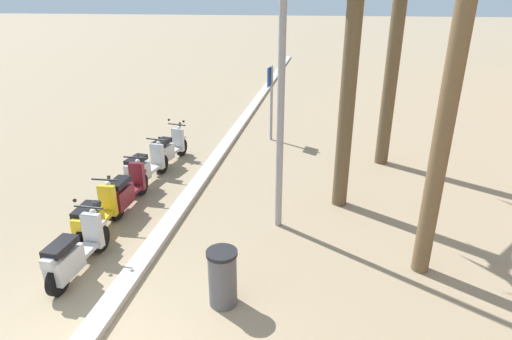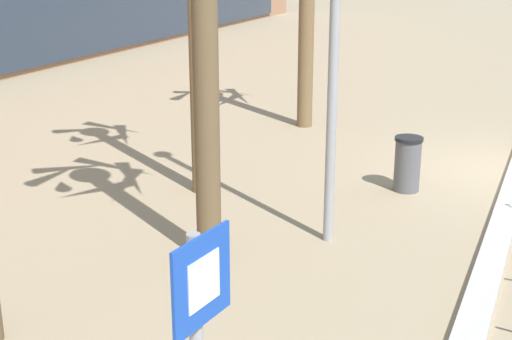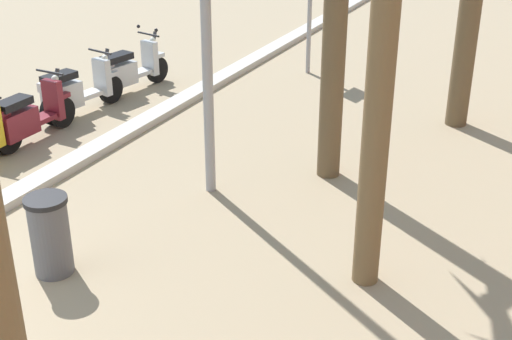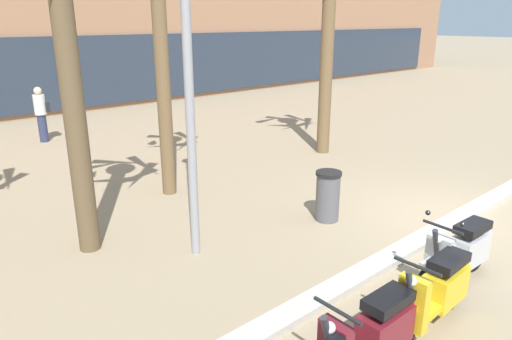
{
  "view_description": "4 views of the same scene",
  "coord_description": "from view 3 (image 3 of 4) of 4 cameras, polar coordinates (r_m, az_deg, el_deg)",
  "views": [
    {
      "loc": [
        3.52,
        3.02,
        4.5
      ],
      "look_at": [
        -4.81,
        1.61,
        1.0
      ],
      "focal_mm": 29.82,
      "sensor_mm": 36.0,
      "label": 1
    },
    {
      "loc": [
        -13.49,
        -0.73,
        4.1
      ],
      "look_at": [
        -5.19,
        2.91,
        1.22
      ],
      "focal_mm": 50.58,
      "sensor_mm": 36.0,
      "label": 2
    },
    {
      "loc": [
        3.36,
        6.76,
        4.54
      ],
      "look_at": [
        -3.57,
        3.25,
        0.85
      ],
      "focal_mm": 49.86,
      "sensor_mm": 36.0,
      "label": 3
    },
    {
      "loc": [
        -8.1,
        -3.55,
        3.6
      ],
      "look_at": [
        -2.9,
        2.29,
        1.08
      ],
      "focal_mm": 32.74,
      "sensor_mm": 36.0,
      "label": 4
    }
  ],
  "objects": [
    {
      "name": "scooter_silver_second_in_line",
      "position": [
        13.93,
        -10.14,
        7.92
      ],
      "size": [
        1.74,
        0.65,
        1.17
      ],
      "color": "black",
      "rests_on": "ground"
    },
    {
      "name": "scooter_silver_mid_centre",
      "position": [
        12.89,
        -14.3,
        6.14
      ],
      "size": [
        1.85,
        0.63,
        1.04
      ],
      "color": "black",
      "rests_on": "ground"
    },
    {
      "name": "scooter_maroon_mid_front",
      "position": [
        11.94,
        -17.76,
        4.11
      ],
      "size": [
        1.77,
        0.56,
        1.04
      ],
      "color": "black",
      "rests_on": "ground"
    },
    {
      "name": "crossing_sign",
      "position": [
        14.7,
        4.28,
        13.42
      ],
      "size": [
        0.6,
        0.15,
        2.4
      ],
      "color": "#939399",
      "rests_on": "ground"
    },
    {
      "name": "litter_bin",
      "position": [
        8.28,
        -16.19,
        -5.01
      ],
      "size": [
        0.48,
        0.48,
        0.95
      ],
      "color": "#56565B",
      "rests_on": "ground"
    }
  ]
}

